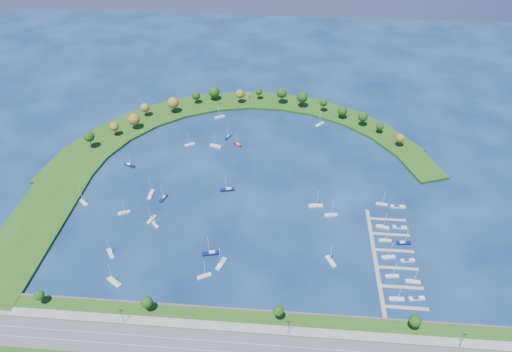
# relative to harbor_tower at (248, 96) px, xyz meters

# --- Properties ---
(ground) EXTENTS (700.00, 700.00, 0.00)m
(ground) POSITION_rel_harbor_tower_xyz_m (11.28, -120.05, -4.17)
(ground) COLOR #082148
(ground) RESTS_ON ground
(south_shoreline) EXTENTS (420.00, 43.10, 11.60)m
(south_shoreline) POSITION_rel_harbor_tower_xyz_m (11.31, -242.93, -3.17)
(south_shoreline) COLOR #254B14
(south_shoreline) RESTS_ON ground
(breakwater) EXTENTS (286.74, 247.64, 2.00)m
(breakwater) POSITION_rel_harbor_tower_xyz_m (-35.04, -71.33, -3.18)
(breakwater) COLOR #254B14
(breakwater) RESTS_ON ground
(breakwater_trees) EXTENTS (237.51, 93.73, 14.49)m
(breakwater_trees) POSITION_rel_harbor_tower_xyz_m (-8.25, -30.43, 6.24)
(breakwater_trees) COLOR #382314
(breakwater_trees) RESTS_ON breakwater
(harbor_tower) EXTENTS (2.60, 2.60, 4.23)m
(harbor_tower) POSITION_rel_harbor_tower_xyz_m (0.00, 0.00, 0.00)
(harbor_tower) COLOR gray
(harbor_tower) RESTS_ON breakwater
(dock_system) EXTENTS (24.28, 82.00, 1.60)m
(dock_system) POSITION_rel_harbor_tower_xyz_m (96.58, -181.05, -3.81)
(dock_system) COLOR gray
(dock_system) RESTS_ON ground
(moored_boat_0) EXTENTS (9.91, 4.80, 14.03)m
(moored_boat_0) POSITION_rel_harbor_tower_xyz_m (-4.02, -185.26, -3.20)
(moored_boat_0) COLOR #0A1942
(moored_boat_0) RESTS_ON ground
(moored_boat_1) EXTENTS (6.59, 8.32, 12.36)m
(moored_boat_1) POSITION_rel_harbor_tower_xyz_m (-61.04, -189.98, -3.25)
(moored_boat_1) COLOR silver
(moored_boat_1) RESTS_ON ground
(moored_boat_2) EXTENTS (5.62, 9.64, 13.69)m
(moored_boat_2) POSITION_rel_harbor_tower_xyz_m (3.15, -192.51, -3.21)
(moored_boat_2) COLOR silver
(moored_boat_2) RESTS_ON ground
(moored_boat_3) EXTENTS (6.12, 9.02, 12.99)m
(moored_boat_3) POSITION_rel_harbor_tower_xyz_m (64.12, -185.83, -3.23)
(moored_boat_3) COLOR silver
(moored_boat_3) RESTS_ON ground
(moored_boat_4) EXTENTS (7.38, 6.43, 11.29)m
(moored_boat_4) POSITION_rel_harbor_tower_xyz_m (-1.48, -72.15, -3.28)
(moored_boat_4) COLOR maroon
(moored_boat_4) RESTS_ON ground
(moored_boat_5) EXTENTS (8.17, 3.95, 11.57)m
(moored_boat_5) POSITION_rel_harbor_tower_xyz_m (66.02, -146.95, -3.27)
(moored_boat_5) COLOR silver
(moored_boat_5) RESTS_ON ground
(moored_boat_6) EXTENTS (9.60, 6.05, 13.71)m
(moored_boat_6) POSITION_rel_harbor_tower_xyz_m (-17.57, -75.96, -3.21)
(moored_boat_6) COLOR silver
(moored_boat_6) RESTS_ON ground
(moored_boat_7) EXTENTS (8.93, 6.09, 12.87)m
(moored_boat_7) POSITION_rel_harbor_tower_xyz_m (-75.73, -105.24, -3.23)
(moored_boat_7) COLOR #0A1942
(moored_boat_7) RESTS_ON ground
(moored_boat_8) EXTENTS (9.80, 4.70, 13.89)m
(moored_boat_8) POSITION_rel_harbor_tower_xyz_m (-1.93, -127.30, -3.20)
(moored_boat_8) COLOR #0A1942
(moored_boat_8) RESTS_ON ground
(moored_boat_9) EXTENTS (4.72, 7.99, 11.35)m
(moored_boat_9) POSITION_rel_harbor_tower_xyz_m (-45.17, -159.81, -3.28)
(moored_boat_9) COLOR silver
(moored_boat_9) RESTS_ON ground
(moored_boat_10) EXTENTS (9.32, 7.51, 13.92)m
(moored_boat_10) POSITION_rel_harbor_tower_xyz_m (-52.21, -210.11, -3.20)
(moored_boat_10) COLOR silver
(moored_boat_10) RESTS_ON ground
(moored_boat_11) EXTENTS (5.74, 6.10, 9.63)m
(moored_boat_11) POSITION_rel_harbor_tower_xyz_m (-41.74, -164.61, -3.32)
(moored_boat_11) COLOR silver
(moored_boat_11) RESTS_ON ground
(moored_boat_12) EXTENTS (4.45, 8.25, 11.69)m
(moored_boat_12) POSITION_rel_harbor_tower_xyz_m (-42.63, -139.35, -3.27)
(moored_boat_12) COLOR #0A1942
(moored_boat_12) RESTS_ON ground
(moored_boat_13) EXTENTS (7.84, 8.24, 13.07)m
(moored_boat_13) POSITION_rel_harbor_tower_xyz_m (62.40, -37.08, -3.23)
(moored_boat_13) COLOR silver
(moored_boat_13) RESTS_ON ground
(moored_boat_14) EXTENTS (9.46, 4.01, 13.48)m
(moored_boat_14) POSITION_rel_harbor_tower_xyz_m (56.64, -138.95, -3.21)
(moored_boat_14) COLOR silver
(moored_boat_14) RESTS_ON ground
(moored_boat_15) EXTENTS (4.66, 8.26, 11.71)m
(moored_boat_15) POSITION_rel_harbor_tower_xyz_m (-10.04, -62.35, -3.27)
(moored_boat_15) COLOR #0A1942
(moored_boat_15) RESTS_ON ground
(moored_boat_16) EXTENTS (8.79, 5.83, 12.62)m
(moored_boat_16) POSITION_rel_harbor_tower_xyz_m (-20.86, -31.83, -3.24)
(moored_boat_16) COLOR silver
(moored_boat_16) RESTS_ON ground
(moored_boat_17) EXTENTS (7.21, 6.69, 11.31)m
(moored_boat_17) POSITION_rel_harbor_tower_xyz_m (-93.14, -148.01, -3.28)
(moored_boat_17) COLOR silver
(moored_boat_17) RESTS_ON ground
(moored_boat_18) EXTENTS (8.01, 5.59, 11.58)m
(moored_boat_18) POSITION_rel_harbor_tower_xyz_m (-37.82, -75.19, -3.27)
(moored_boat_18) COLOR silver
(moored_boat_18) RESTS_ON ground
(moored_boat_19) EXTENTS (2.89, 9.38, 13.67)m
(moored_boat_19) POSITION_rel_harbor_tower_xyz_m (-51.81, -136.38, -3.21)
(moored_boat_19) COLOR silver
(moored_boat_19) RESTS_ON ground
(moored_boat_20) EXTENTS (7.93, 5.36, 11.41)m
(moored_boat_20) POSITION_rel_harbor_tower_xyz_m (-64.14, -155.29, -3.28)
(moored_boat_20) COLOR silver
(moored_boat_20) RESTS_ON ground
(moored_boat_21) EXTENTS (8.04, 5.82, 11.70)m
(moored_boat_21) POSITION_rel_harbor_tower_xyz_m (-4.92, -202.01, -3.27)
(moored_boat_21) COLOR silver
(moored_boat_21) RESTS_ON ground
(docked_boat_0) EXTENTS (7.77, 2.51, 11.28)m
(docked_boat_0) POSITION_rel_harbor_tower_xyz_m (96.81, -208.93, -3.28)
(docked_boat_0) COLOR silver
(docked_boat_0) RESTS_ON ground
(docked_boat_1) EXTENTS (8.42, 3.58, 1.66)m
(docked_boat_1) POSITION_rel_harbor_tower_xyz_m (107.27, -207.81, -3.56)
(docked_boat_1) COLOR silver
(docked_boat_1) RESTS_ON ground
(docked_boat_2) EXTENTS (7.52, 3.00, 10.75)m
(docked_boat_2) POSITION_rel_harbor_tower_xyz_m (96.82, -193.74, -3.29)
(docked_boat_2) COLOR silver
(docked_boat_2) RESTS_ON ground
(docked_boat_3) EXTENTS (7.85, 2.66, 11.35)m
(docked_boat_3) POSITION_rel_harbor_tower_xyz_m (107.31, -196.65, -3.28)
(docked_boat_3) COLOR silver
(docked_boat_3) RESTS_ON ground
(docked_boat_4) EXTENTS (8.01, 3.44, 11.40)m
(docked_boat_4) POSITION_rel_harbor_tower_xyz_m (96.81, -179.89, -3.28)
(docked_boat_4) COLOR silver
(docked_boat_4) RESTS_ON ground
(docked_boat_5) EXTENTS (8.15, 3.36, 1.61)m
(docked_boat_5) POSITION_rel_harbor_tower_xyz_m (107.27, -181.59, -3.57)
(docked_boat_5) COLOR silver
(docked_boat_5) RESTS_ON ground
(docked_boat_6) EXTENTS (7.27, 2.22, 10.61)m
(docked_boat_6) POSITION_rel_harbor_tower_xyz_m (96.82, -166.64, -3.30)
(docked_boat_6) COLOR silver
(docked_boat_6) RESTS_ON ground
(docked_boat_7) EXTENTS (8.56, 3.05, 12.33)m
(docked_boat_7) POSITION_rel_harbor_tower_xyz_m (107.30, -167.97, -3.25)
(docked_boat_7) COLOR #0A1942
(docked_boat_7) RESTS_ON ground
(docked_boat_8) EXTENTS (8.16, 3.43, 11.62)m
(docked_boat_8) POSITION_rel_harbor_tower_xyz_m (96.81, -155.23, -3.27)
(docked_boat_8) COLOR silver
(docked_boat_8) RESTS_ON ground
(docked_boat_9) EXTENTS (8.60, 2.79, 1.73)m
(docked_boat_9) POSITION_rel_harbor_tower_xyz_m (107.26, -154.68, -3.53)
(docked_boat_9) COLOR silver
(docked_boat_9) RESTS_ON ground
(docked_boat_10) EXTENTS (7.41, 2.94, 10.60)m
(docked_boat_10) POSITION_rel_harbor_tower_xyz_m (99.22, -133.79, -3.30)
(docked_boat_10) COLOR silver
(docked_boat_10) RESTS_ON ground
(docked_boat_11) EXTENTS (9.41, 2.84, 1.91)m
(docked_boat_11) POSITION_rel_harbor_tower_xyz_m (109.15, -135.52, -3.47)
(docked_boat_11) COLOR silver
(docked_boat_11) RESTS_ON ground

